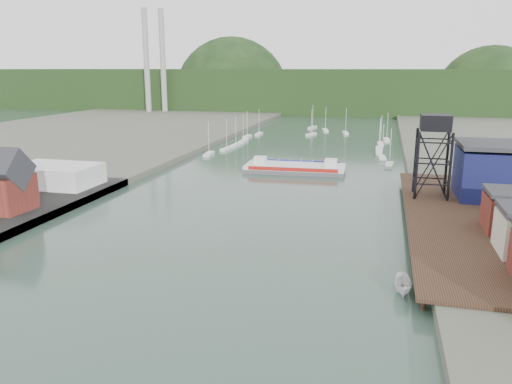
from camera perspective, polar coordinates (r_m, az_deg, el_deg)
The scene contains 9 objects.
ground at distance 56.73m, azimuth -14.72°, elevation -14.67°, with size 600.00×600.00×0.00m, color #2A4134.
east_pier at distance 92.25m, azimuth 21.02°, elevation -2.61°, with size 14.00×70.00×2.45m.
white_shed at distance 118.35m, azimuth -21.92°, elevation 1.80°, with size 18.00×12.00×4.50m, color silver.
lift_tower at distance 102.14m, azimuth 19.80°, elevation 6.92°, with size 6.50×6.50×16.00m.
marina_sailboats at distance 185.19m, azimuth 6.38°, elevation 5.70°, with size 57.71×92.65×0.90m.
smokestacks at distance 305.33m, azimuth -11.50°, elevation 14.33°, with size 11.20×8.20×60.00m.
distant_hills at distance 346.07m, azimuth 9.65°, elevation 11.09°, with size 500.00×120.00×80.00m.
chain_ferry at distance 132.53m, azimuth 4.47°, elevation 2.77°, with size 26.63×11.82×3.77m.
motorboat at distance 64.23m, azimuth 16.46°, elevation -10.26°, with size 1.98×5.26×2.03m, color silver.
Camera 1 is at (25.42, -43.08, 26.77)m, focal length 35.00 mm.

